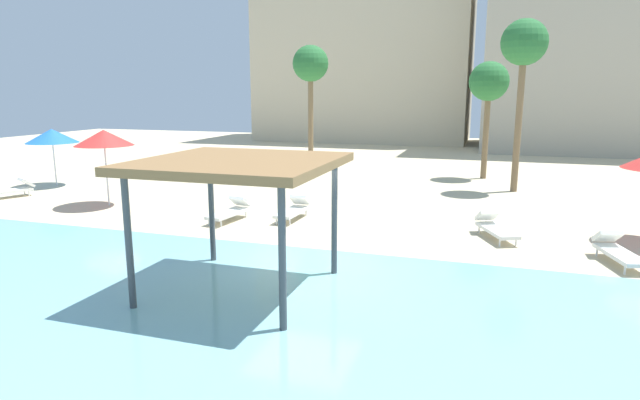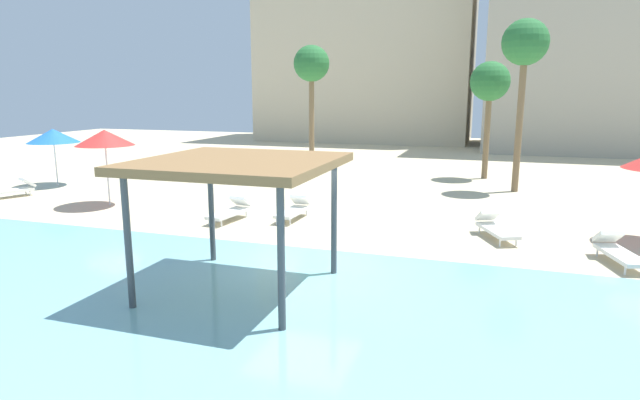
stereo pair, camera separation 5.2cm
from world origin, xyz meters
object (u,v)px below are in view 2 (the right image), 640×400
object	(u,v)px
lounge_chair_4	(294,209)
palm_tree_2	(490,84)
lounge_chair_1	(495,227)
beach_umbrella_blue_3	(53,136)
lounge_chair_0	(231,211)
lounge_chair_2	(13,189)
shade_pavilion	(238,168)
lounge_chair_3	(618,251)
palm_tree_0	(311,67)
beach_umbrella_red_0	(105,138)
palm_tree_1	(525,47)

from	to	relation	value
lounge_chair_4	palm_tree_2	distance (m)	13.26
lounge_chair_1	beach_umbrella_blue_3	bearing A→B (deg)	-123.61
lounge_chair_0	lounge_chair_2	world-z (taller)	same
shade_pavilion	lounge_chair_3	xyz separation A→B (m)	(8.15, 4.65, -2.36)
palm_tree_0	lounge_chair_4	bearing A→B (deg)	-73.94
lounge_chair_1	palm_tree_0	world-z (taller)	palm_tree_0
lounge_chair_4	shade_pavilion	bearing A→B (deg)	13.27
beach_umbrella_red_0	beach_umbrella_blue_3	world-z (taller)	beach_umbrella_red_0
lounge_chair_4	palm_tree_2	size ratio (longest dim) A/B	0.34
beach_umbrella_red_0	palm_tree_1	distance (m)	17.10
beach_umbrella_blue_3	lounge_chair_2	distance (m)	3.43
beach_umbrella_red_0	lounge_chair_1	size ratio (longest dim) A/B	1.45
lounge_chair_3	lounge_chair_4	distance (m)	9.67
lounge_chair_1	palm_tree_1	world-z (taller)	palm_tree_1
shade_pavilion	beach_umbrella_red_0	bearing A→B (deg)	143.73
lounge_chair_2	shade_pavilion	bearing A→B (deg)	88.56
shade_pavilion	beach_umbrella_blue_3	xyz separation A→B (m)	(-14.08, 9.33, -0.40)
palm_tree_2	beach_umbrella_blue_3	bearing A→B (deg)	-156.02
lounge_chair_2	palm_tree_0	distance (m)	15.17
shade_pavilion	palm_tree_2	bearing A→B (deg)	75.33
shade_pavilion	beach_umbrella_red_0	distance (m)	10.92
lounge_chair_4	palm_tree_0	xyz separation A→B (m)	(-3.11, 10.81, 5.21)
shade_pavilion	palm_tree_0	world-z (taller)	palm_tree_0
lounge_chair_1	lounge_chair_3	size ratio (longest dim) A/B	0.99
shade_pavilion	palm_tree_0	size ratio (longest dim) A/B	0.59
palm_tree_2	shade_pavilion	bearing A→B (deg)	-104.67
lounge_chair_4	lounge_chair_0	bearing A→B (deg)	-64.25
lounge_chair_2	lounge_chair_1	bearing A→B (deg)	113.09
beach_umbrella_red_0	lounge_chair_4	bearing A→B (deg)	1.05
beach_umbrella_blue_3	lounge_chair_3	bearing A→B (deg)	-11.88
lounge_chair_3	beach_umbrella_blue_3	bearing A→B (deg)	-117.08
palm_tree_2	lounge_chair_2	bearing A→B (deg)	-148.74
lounge_chair_3	palm_tree_0	world-z (taller)	palm_tree_0
lounge_chair_2	lounge_chair_4	distance (m)	12.34
palm_tree_0	shade_pavilion	bearing A→B (deg)	-75.71
lounge_chair_3	palm_tree_1	distance (m)	11.46
lounge_chair_3	lounge_chair_4	world-z (taller)	same
beach_umbrella_blue_3	palm_tree_1	size ratio (longest dim) A/B	0.36
shade_pavilion	beach_umbrella_red_0	size ratio (longest dim) A/B	1.36
lounge_chair_0	lounge_chair_4	bearing A→B (deg)	120.87
palm_tree_2	lounge_chair_3	bearing A→B (deg)	-74.79
lounge_chair_1	lounge_chair_4	bearing A→B (deg)	-117.89
beach_umbrella_blue_3	lounge_chair_0	world-z (taller)	beach_umbrella_blue_3
lounge_chair_0	palm_tree_2	distance (m)	14.91
lounge_chair_1	shade_pavilion	bearing A→B (deg)	-64.37
beach_umbrella_red_0	lounge_chair_0	size ratio (longest dim) A/B	1.47
lounge_chair_4	lounge_chair_1	bearing A→B (deg)	88.42
lounge_chair_2	lounge_chair_3	xyz separation A→B (m)	(21.81, -1.89, 0.00)
beach_umbrella_blue_3	lounge_chair_4	bearing A→B (deg)	-12.10
palm_tree_2	beach_umbrella_red_0	bearing A→B (deg)	-140.18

